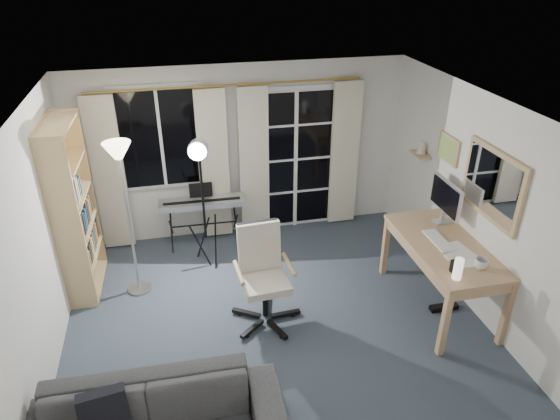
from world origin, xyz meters
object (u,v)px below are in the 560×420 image
object	(u,v)px
bookshelf	(71,215)
mug	(481,263)
office_chair	(262,266)
torchiere_lamp	(121,175)
keyboard_piano	(202,204)
monitor	(446,198)
studio_light	(199,165)
desk	(444,252)

from	to	relation	value
bookshelf	mug	bearing A→B (deg)	-21.99
mug	office_chair	bearing A→B (deg)	159.38
torchiere_lamp	keyboard_piano	size ratio (longest dim) A/B	1.64
bookshelf	mug	xyz separation A→B (m)	(4.11, -1.80, -0.09)
monitor	mug	distance (m)	0.99
studio_light	monitor	size ratio (longest dim) A/B	2.95
studio_light	bookshelf	bearing A→B (deg)	-163.17
mug	keyboard_piano	bearing A→B (deg)	136.58
torchiere_lamp	office_chair	distance (m)	1.80
torchiere_lamp	studio_light	distance (m)	0.92
torchiere_lamp	desk	world-z (taller)	torchiere_lamp
keyboard_piano	mug	bearing A→B (deg)	-41.64
torchiere_lamp	office_chair	xyz separation A→B (m)	(1.37, -0.78, -0.86)
bookshelf	torchiere_lamp	size ratio (longest dim) A/B	1.10
bookshelf	studio_light	world-z (taller)	bookshelf
office_chair	monitor	bearing A→B (deg)	0.93
monitor	studio_light	bearing A→B (deg)	160.94
studio_light	desk	distance (m)	2.95
keyboard_piano	office_chair	xyz separation A→B (m)	(0.50, -1.66, 0.03)
bookshelf	office_chair	world-z (taller)	bookshelf
keyboard_piano	studio_light	xyz separation A→B (m)	(-0.02, -0.55, 0.79)
office_chair	desk	world-z (taller)	office_chair
desk	mug	world-z (taller)	mug
torchiere_lamp	office_chair	bearing A→B (deg)	-29.49
office_chair	mug	world-z (taller)	office_chair
bookshelf	mug	distance (m)	4.49
bookshelf	desk	xyz separation A→B (m)	(4.01, -1.30, -0.26)
bookshelf	keyboard_piano	size ratio (longest dim) A/B	1.80
torchiere_lamp	keyboard_piano	bearing A→B (deg)	45.30
studio_light	office_chair	xyz separation A→B (m)	(0.52, -1.11, -0.76)
desk	monitor	bearing A→B (deg)	66.68
studio_light	office_chair	world-z (taller)	studio_light
keyboard_piano	studio_light	world-z (taller)	studio_light
torchiere_lamp	keyboard_piano	xyz separation A→B (m)	(0.88, 0.88, -0.89)
studio_light	office_chair	bearing A→B (deg)	-51.80
office_chair	mug	bearing A→B (deg)	-23.97
bookshelf	monitor	distance (m)	4.29
office_chair	desk	xyz separation A→B (m)	(1.99, -0.29, 0.07)
desk	monitor	distance (m)	0.64
studio_light	desk	world-z (taller)	studio_light
monitor	mug	size ratio (longest dim) A/B	4.39
studio_light	desk	xyz separation A→B (m)	(2.51, -1.40, -0.69)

